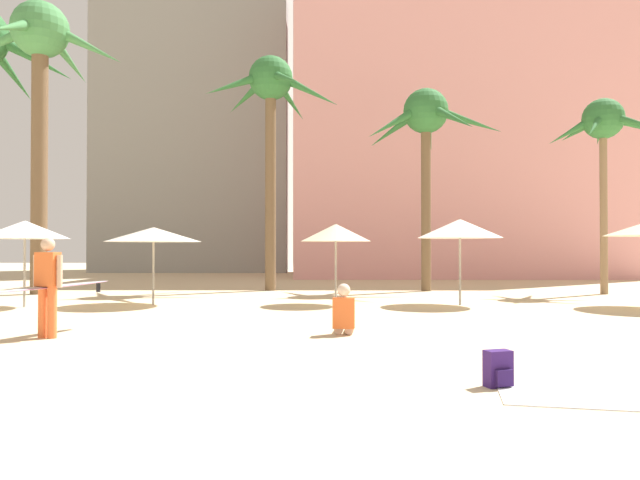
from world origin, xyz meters
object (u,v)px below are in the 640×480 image
(palm_tree_center, at_px, (603,129))
(cafe_umbrella_4, at_px, (460,229))
(palm_tree_right, at_px, (271,99))
(backpack, at_px, (499,369))
(person_mid_left, at_px, (50,284))
(palm_tree_far_left, at_px, (426,125))
(cafe_umbrella_5, at_px, (336,233))
(cafe_umbrella_2, at_px, (25,230))
(palm_tree_left, at_px, (40,62))
(person_mid_center, at_px, (344,316))
(beach_towel, at_px, (590,398))
(cafe_umbrella_1, at_px, (154,235))

(palm_tree_center, height_order, cafe_umbrella_4, palm_tree_center)
(palm_tree_center, distance_m, palm_tree_right, 12.03)
(backpack, xyz_separation_m, person_mid_left, (-6.95, 3.75, 0.75))
(palm_tree_far_left, height_order, palm_tree_center, palm_tree_far_left)
(palm_tree_far_left, xyz_separation_m, person_mid_left, (-8.73, -11.66, -5.29))
(palm_tree_right, xyz_separation_m, cafe_umbrella_5, (2.37, -5.57, -5.24))
(cafe_umbrella_2, relative_size, backpack, 5.61)
(palm_tree_left, bearing_deg, person_mid_center, -42.40)
(palm_tree_center, bearing_deg, beach_towel, -115.54)
(cafe_umbrella_4, bearing_deg, palm_tree_right, 135.57)
(palm_tree_far_left, relative_size, palm_tree_right, 0.85)
(palm_tree_far_left, bearing_deg, cafe_umbrella_4, -89.89)
(cafe_umbrella_4, bearing_deg, person_mid_left, -144.96)
(cafe_umbrella_4, relative_size, beach_towel, 1.31)
(cafe_umbrella_5, bearing_deg, cafe_umbrella_2, -173.93)
(palm_tree_far_left, distance_m, palm_tree_center, 6.14)
(palm_tree_center, relative_size, cafe_umbrella_4, 2.83)
(person_mid_left, bearing_deg, cafe_umbrella_5, 155.89)
(palm_tree_far_left, xyz_separation_m, beach_towel, (-0.97, -15.94, -6.24))
(palm_tree_far_left, height_order, person_mid_center, palm_tree_far_left)
(palm_tree_left, bearing_deg, palm_tree_center, 0.53)
(beach_towel, distance_m, person_mid_left, 8.91)
(cafe_umbrella_1, bearing_deg, beach_towel, -53.56)
(palm_tree_right, xyz_separation_m, backpack, (4.09, -15.63, -7.08))
(cafe_umbrella_1, relative_size, backpack, 6.44)
(cafe_umbrella_2, bearing_deg, palm_tree_right, 46.68)
(palm_tree_center, bearing_deg, backpack, -119.01)
(backpack, bearing_deg, cafe_umbrella_5, 172.06)
(cafe_umbrella_1, relative_size, cafe_umbrella_2, 1.15)
(palm_tree_center, xyz_separation_m, person_mid_left, (-14.68, -10.19, -4.82))
(palm_tree_right, distance_m, backpack, 17.64)
(beach_towel, bearing_deg, person_mid_center, 117.12)
(palm_tree_right, relative_size, person_mid_center, 9.39)
(palm_tree_right, relative_size, beach_towel, 4.85)
(palm_tree_center, xyz_separation_m, beach_towel, (-6.92, -14.47, -5.77))
(cafe_umbrella_4, relative_size, person_mid_left, 0.93)
(palm_tree_far_left, bearing_deg, palm_tree_right, 177.76)
(backpack, bearing_deg, palm_tree_left, -156.38)
(cafe_umbrella_1, bearing_deg, person_mid_center, -47.06)
(palm_tree_far_left, height_order, backpack, palm_tree_far_left)
(cafe_umbrella_5, distance_m, person_mid_left, 8.27)
(beach_towel, height_order, person_mid_center, person_mid_center)
(palm_tree_far_left, height_order, palm_tree_right, palm_tree_right)
(palm_tree_right, relative_size, backpack, 21.30)
(cafe_umbrella_2, distance_m, beach_towel, 14.81)
(palm_tree_far_left, xyz_separation_m, palm_tree_center, (5.95, -1.47, -0.47))
(cafe_umbrella_1, bearing_deg, palm_tree_right, 63.91)
(person_mid_center, bearing_deg, palm_tree_center, -38.10)
(palm_tree_far_left, bearing_deg, cafe_umbrella_2, -152.45)
(palm_tree_far_left, distance_m, cafe_umbrella_2, 14.12)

